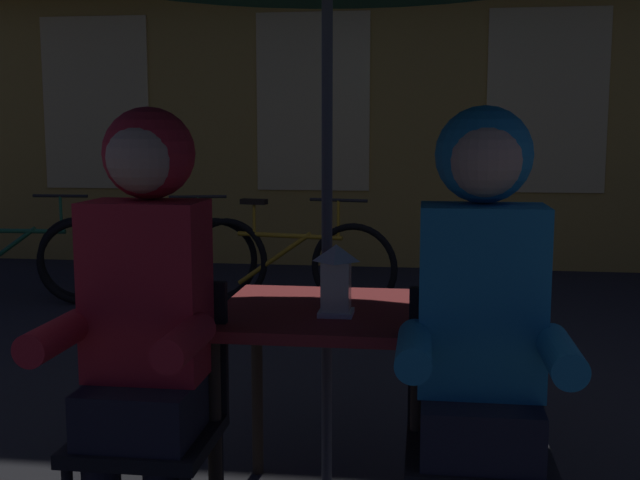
% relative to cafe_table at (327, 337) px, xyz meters
% --- Properties ---
extents(cafe_table, '(0.72, 0.72, 0.74)m').
position_rel_cafe_table_xyz_m(cafe_table, '(0.00, 0.00, 0.00)').
color(cafe_table, maroon).
rests_on(cafe_table, ground_plane).
extents(lantern, '(0.11, 0.11, 0.23)m').
position_rel_cafe_table_xyz_m(lantern, '(0.04, -0.10, 0.22)').
color(lantern, white).
rests_on(lantern, cafe_table).
extents(chair_left, '(0.40, 0.40, 0.87)m').
position_rel_cafe_table_xyz_m(chair_left, '(-0.48, -0.37, -0.15)').
color(chair_left, black).
rests_on(chair_left, ground_plane).
extents(chair_right, '(0.40, 0.40, 0.87)m').
position_rel_cafe_table_xyz_m(chair_right, '(0.48, -0.37, -0.15)').
color(chair_right, black).
rests_on(chair_right, ground_plane).
extents(person_left_hooded, '(0.45, 0.56, 1.40)m').
position_rel_cafe_table_xyz_m(person_left_hooded, '(-0.48, -0.43, 0.21)').
color(person_left_hooded, black).
rests_on(person_left_hooded, ground_plane).
extents(person_right_hooded, '(0.45, 0.56, 1.40)m').
position_rel_cafe_table_xyz_m(person_right_hooded, '(0.48, -0.43, 0.21)').
color(person_right_hooded, black).
rests_on(person_right_hooded, ground_plane).
extents(bicycle_nearest, '(1.68, 0.11, 0.84)m').
position_rel_cafe_table_xyz_m(bicycle_nearest, '(-2.90, 3.24, -0.29)').
color(bicycle_nearest, black).
rests_on(bicycle_nearest, ground_plane).
extents(bicycle_second, '(1.64, 0.46, 0.84)m').
position_rel_cafe_table_xyz_m(bicycle_second, '(-1.80, 3.22, -0.29)').
color(bicycle_second, black).
rests_on(bicycle_second, ground_plane).
extents(bicycle_third, '(1.66, 0.37, 0.84)m').
position_rel_cafe_table_xyz_m(bicycle_third, '(-0.70, 3.24, -0.29)').
color(bicycle_third, black).
rests_on(bicycle_third, ground_plane).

